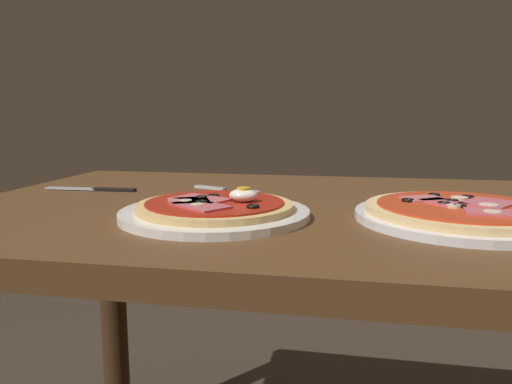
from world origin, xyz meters
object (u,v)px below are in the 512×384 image
(pizza_across_left, at_px, (463,213))
(fork, at_px, (221,189))
(knife, at_px, (97,189))
(pizza_foreground, at_px, (215,210))
(dining_table, at_px, (305,271))

(pizza_across_left, relative_size, fork, 2.06)
(fork, relative_size, knife, 0.78)
(pizza_foreground, bearing_deg, dining_table, 46.59)
(dining_table, xyz_separation_m, pizza_foreground, (-0.13, -0.14, 0.14))
(dining_table, bearing_deg, fork, 146.86)
(fork, bearing_deg, pizza_foreground, -77.08)
(pizza_across_left, bearing_deg, knife, 166.74)
(dining_table, xyz_separation_m, knife, (-0.44, 0.07, 0.13))
(pizza_foreground, distance_m, fork, 0.27)
(dining_table, xyz_separation_m, pizza_across_left, (0.24, -0.09, 0.14))
(pizza_across_left, distance_m, fork, 0.48)
(pizza_foreground, xyz_separation_m, fork, (-0.06, 0.26, -0.01))
(dining_table, height_order, fork, fork)
(dining_table, relative_size, pizza_across_left, 3.91)
(pizza_foreground, relative_size, pizza_across_left, 0.93)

